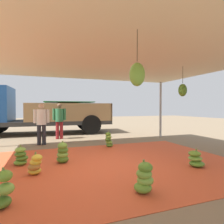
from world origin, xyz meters
TOP-DOWN VIEW (x-y plane):
  - ground_plane at (0.00, 3.00)m, footprint 40.00×40.00m
  - tarp_orange at (0.00, 0.00)m, footprint 6.62×4.50m
  - tent_canopy at (0.01, -0.10)m, footprint 8.00×7.00m
  - banana_bunch_0 at (0.74, 1.91)m, footprint 0.33×0.32m
  - banana_bunch_1 at (-1.57, -0.19)m, footprint 0.35×0.35m
  - banana_bunch_2 at (-0.96, 0.47)m, footprint 0.36×0.36m
  - banana_bunch_5 at (1.93, -0.88)m, footprint 0.48×0.48m
  - banana_bunch_7 at (-1.93, -1.44)m, footprint 0.35×0.35m
  - banana_bunch_8 at (0.12, -1.68)m, footprint 0.40×0.37m
  - banana_bunch_9 at (-1.92, 0.62)m, footprint 0.41×0.39m
  - cargo_truck_main at (-1.73, 6.35)m, footprint 7.01×2.67m
  - worker_0 at (-1.47, 3.13)m, footprint 0.56×0.34m
  - worker_1 at (-0.74, 4.30)m, footprint 0.57×0.35m

SIDE VIEW (x-z plane):
  - ground_plane at x=0.00m, z-range 0.00..0.00m
  - tarp_orange at x=0.00m, z-range 0.00..0.01m
  - banana_bunch_5 at x=1.93m, z-range -0.03..0.39m
  - banana_bunch_1 at x=-1.57m, z-range -0.03..0.44m
  - banana_bunch_9 at x=-1.92m, z-range -0.03..0.45m
  - banana_bunch_8 at x=0.12m, z-range -0.03..0.51m
  - banana_bunch_0 at x=0.74m, z-range -0.04..0.53m
  - banana_bunch_7 at x=-1.93m, z-range -0.03..0.53m
  - banana_bunch_2 at x=-0.96m, z-range -0.02..0.52m
  - worker_0 at x=-1.47m, z-range 0.13..1.67m
  - worker_1 at x=-0.74m, z-range 0.13..1.70m
  - cargo_truck_main at x=-1.73m, z-range -0.02..2.38m
  - tent_canopy at x=0.01m, z-range 1.24..3.87m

